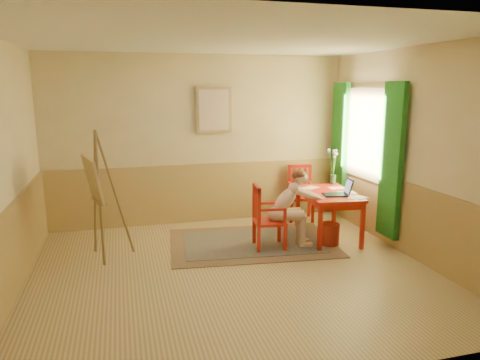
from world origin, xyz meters
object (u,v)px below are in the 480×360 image
object	(u,v)px
laptop	(340,192)
easel	(96,184)
figure	(290,205)
table	(329,198)
chair_left	(266,217)
chair_back	(300,193)

from	to	relation	value
laptop	easel	xyz separation A→B (m)	(-3.40, 0.27, 0.26)
figure	easel	world-z (taller)	easel
table	figure	xyz separation A→B (m)	(-0.71, -0.22, -0.01)
chair_left	chair_back	size ratio (longest dim) A/B	0.98
chair_left	figure	distance (m)	0.39
table	figure	size ratio (longest dim) A/B	1.13
table	easel	size ratio (longest dim) A/B	0.73
laptop	easel	distance (m)	3.42
chair_back	figure	size ratio (longest dim) A/B	0.84
chair_back	figure	world-z (taller)	figure
chair_left	table	bearing A→B (deg)	10.33
table	easel	bearing A→B (deg)	179.31
chair_back	figure	xyz separation A→B (m)	(-0.68, -1.25, 0.15)
chair_back	easel	xyz separation A→B (m)	(-3.32, -0.99, 0.56)
table	figure	bearing A→B (deg)	-162.97
chair_left	easel	size ratio (longest dim) A/B	0.53
laptop	chair_back	bearing A→B (deg)	93.62
figure	easel	size ratio (longest dim) A/B	0.65
chair_left	figure	world-z (taller)	figure
figure	chair_back	bearing A→B (deg)	61.30
chair_left	easel	world-z (taller)	easel
chair_left	figure	bearing A→B (deg)	-3.83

